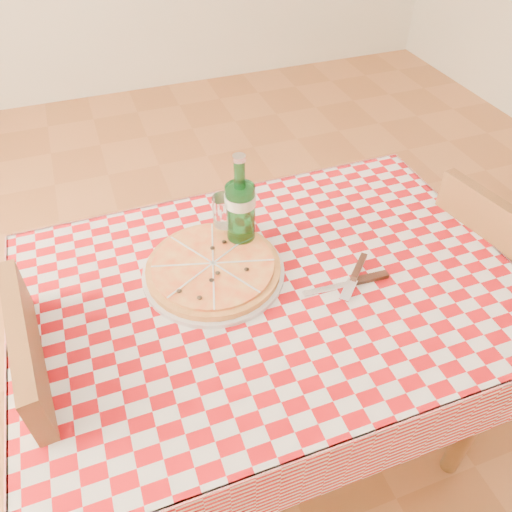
{
  "coord_description": "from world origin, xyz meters",
  "views": [
    {
      "loc": [
        -0.35,
        -0.83,
        1.7
      ],
      "look_at": [
        -0.02,
        0.06,
        0.82
      ],
      "focal_mm": 35.0,
      "sensor_mm": 36.0,
      "label": 1
    }
  ],
  "objects": [
    {
      "name": "water_bottle",
      "position": [
        -0.02,
        0.17,
        0.91
      ],
      "size": [
        0.11,
        0.11,
        0.3
      ],
      "primitive_type": null,
      "rotation": [
        0.0,
        0.0,
        -0.38
      ],
      "color": "#175E25",
      "rests_on": "tablecloth"
    },
    {
      "name": "tablecloth",
      "position": [
        0.0,
        0.0,
        0.75
      ],
      "size": [
        1.3,
        0.9,
        0.01
      ],
      "primitive_type": "cube",
      "color": "#9A090E",
      "rests_on": "dining_table"
    },
    {
      "name": "chair_far",
      "position": [
        -0.69,
        -0.06,
        0.52
      ],
      "size": [
        0.45,
        0.45,
        0.91
      ],
      "rotation": [
        0.0,
        0.0,
        3.23
      ],
      "color": "brown",
      "rests_on": "ground"
    },
    {
      "name": "dining_table",
      "position": [
        0.0,
        0.0,
        0.66
      ],
      "size": [
        1.2,
        0.8,
        0.75
      ],
      "color": "brown",
      "rests_on": "ground"
    },
    {
      "name": "wine_glass",
      "position": [
        -0.06,
        0.19,
        0.84
      ],
      "size": [
        0.06,
        0.06,
        0.16
      ],
      "primitive_type": null,
      "rotation": [
        0.0,
        0.0,
        0.01
      ],
      "color": "white",
      "rests_on": "tablecloth"
    },
    {
      "name": "chair_near",
      "position": [
        0.76,
        -0.02,
        0.5
      ],
      "size": [
        0.46,
        0.46,
        0.88
      ],
      "rotation": [
        0.0,
        0.0,
        0.18
      ],
      "color": "brown",
      "rests_on": "ground"
    },
    {
      "name": "cutlery",
      "position": [
        0.2,
        -0.07,
        0.77
      ],
      "size": [
        0.32,
        0.3,
        0.03
      ],
      "primitive_type": null,
      "rotation": [
        0.0,
        0.0,
        0.43
      ],
      "color": "silver",
      "rests_on": "tablecloth"
    },
    {
      "name": "pizza_plate",
      "position": [
        -0.13,
        0.09,
        0.78
      ],
      "size": [
        0.47,
        0.47,
        0.05
      ],
      "primitive_type": null,
      "rotation": [
        0.0,
        0.0,
        -0.27
      ],
      "color": "#C58A41",
      "rests_on": "tablecloth"
    }
  ]
}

